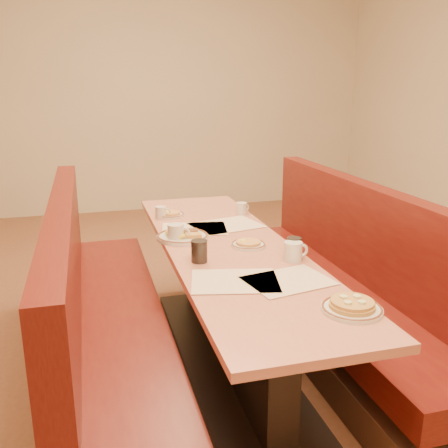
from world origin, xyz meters
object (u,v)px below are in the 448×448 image
object	(u,v)px
eggs_plate	(182,236)
soda_tumbler_mid	(294,247)
coffee_mug_d	(161,212)
booth_right	(341,295)
coffee_mug_b	(176,233)
pancake_plate	(352,307)
booth_left	(101,324)
coffee_mug_c	(242,208)
coffee_mug_a	(294,251)
diner_table	(228,306)
soda_tumbler_near	(199,251)

from	to	relation	value
eggs_plate	soda_tumbler_mid	size ratio (longest dim) A/B	2.87
eggs_plate	coffee_mug_d	distance (m)	0.51
booth_right	coffee_mug_b	xyz separation A→B (m)	(-1.00, 0.16, 0.44)
pancake_plate	coffee_mug_b	xyz separation A→B (m)	(-0.52, 1.10, 0.03)
coffee_mug_b	soda_tumbler_mid	bearing A→B (deg)	-16.83
booth_right	eggs_plate	xyz separation A→B (m)	(-0.96, 0.20, 0.41)
booth_left	coffee_mug_c	bearing A→B (deg)	32.76
booth_left	coffee_mug_d	distance (m)	0.94
booth_right	coffee_mug_c	distance (m)	0.90
coffee_mug_a	coffee_mug_b	bearing A→B (deg)	133.01
diner_table	booth_right	size ratio (longest dim) A/B	1.00
coffee_mug_b	coffee_mug_d	distance (m)	0.54
coffee_mug_c	soda_tumbler_near	xyz separation A→B (m)	(-0.50, -0.87, 0.01)
booth_left	coffee_mug_d	xyz separation A→B (m)	(0.46, 0.70, 0.43)
diner_table	coffee_mug_d	world-z (taller)	coffee_mug_d
coffee_mug_a	soda_tumbler_near	size ratio (longest dim) A/B	1.16
eggs_plate	booth_right	bearing A→B (deg)	-11.46
diner_table	soda_tumbler_near	xyz separation A→B (m)	(-0.22, -0.22, 0.43)
coffee_mug_c	soda_tumbler_mid	xyz separation A→B (m)	(-0.00, -0.93, 0.01)
diner_table	coffee_mug_d	size ratio (longest dim) A/B	23.85
diner_table	coffee_mug_c	xyz separation A→B (m)	(0.28, 0.65, 0.42)
booth_right	coffee_mug_d	world-z (taller)	booth_right
pancake_plate	soda_tumbler_near	xyz separation A→B (m)	(-0.47, 0.73, 0.04)
pancake_plate	coffee_mug_a	bearing A→B (deg)	89.27
coffee_mug_a	eggs_plate	bearing A→B (deg)	128.68
booth_right	soda_tumbler_mid	size ratio (longest dim) A/B	23.39
booth_left	booth_right	xyz separation A→B (m)	(1.46, 0.00, 0.00)
diner_table	eggs_plate	distance (m)	0.50
eggs_plate	diner_table	bearing A→B (deg)	-40.23
soda_tumbler_mid	diner_table	bearing A→B (deg)	135.51
eggs_plate	coffee_mug_b	bearing A→B (deg)	-136.62
soda_tumbler_near	soda_tumbler_mid	xyz separation A→B (m)	(0.50, -0.06, -0.00)
soda_tumbler_mid	coffee_mug_b	bearing A→B (deg)	141.79
coffee_mug_b	soda_tumbler_mid	distance (m)	0.70
booth_left	soda_tumbler_near	distance (m)	0.71
pancake_plate	eggs_plate	distance (m)	1.24
eggs_plate	soda_tumbler_near	bearing A→B (deg)	-88.38
coffee_mug_a	soda_tumbler_near	bearing A→B (deg)	162.37
soda_tumbler_near	diner_table	bearing A→B (deg)	44.65
booth_left	diner_table	bearing A→B (deg)	0.00
booth_left	eggs_plate	size ratio (longest dim) A/B	8.15
booth_right	coffee_mug_a	world-z (taller)	booth_right
booth_left	soda_tumbler_near	xyz separation A→B (m)	(0.51, -0.22, 0.45)
coffee_mug_d	soda_tumbler_mid	bearing A→B (deg)	-45.99
pancake_plate	coffee_mug_d	size ratio (longest dim) A/B	2.37
booth_left	coffee_mug_b	bearing A→B (deg)	18.90
diner_table	coffee_mug_a	size ratio (longest dim) A/B	18.59
eggs_plate	coffee_mug_b	distance (m)	0.06
coffee_mug_b	eggs_plate	bearing A→B (deg)	64.76
soda_tumbler_mid	coffee_mug_a	bearing A→B (deg)	-114.31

